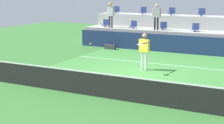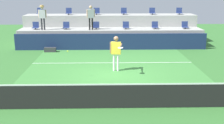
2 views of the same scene
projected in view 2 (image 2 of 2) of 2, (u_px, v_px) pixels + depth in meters
The scene contains 24 objects.
ground_plane at pixel (114, 75), 14.23m from camera, with size 40.00×40.00×0.00m, color #336B2D.
court_inner_paint at pixel (113, 70), 15.20m from camera, with size 9.00×10.00×0.01m, color #3D7F38.
court_service_line at pixel (113, 63), 16.55m from camera, with size 9.00×0.06×0.00m, color white.
tennis_net at pixel (117, 95), 10.23m from camera, with size 10.48×0.08×1.07m.
sponsor_backboard at pixel (111, 42), 19.90m from camera, with size 13.00×0.16×1.10m, color navy.
seating_tier_lower at pixel (111, 37), 21.14m from camera, with size 13.00×1.80×1.25m, color #9E9E99.
seating_tier_upper at pixel (110, 28), 22.78m from camera, with size 13.00×1.80×2.10m, color #9E9E99.
stadium_chair_lower_far_left at pixel (36, 26), 20.74m from camera, with size 0.44×0.40×0.52m.
stadium_chair_lower_left at pixel (66, 26), 20.79m from camera, with size 0.44×0.40×0.52m.
stadium_chair_lower_mid_left at pixel (96, 26), 20.84m from camera, with size 0.44×0.40×0.52m.
stadium_chair_lower_mid_right at pixel (126, 26), 20.89m from camera, with size 0.44×0.40×0.52m.
stadium_chair_lower_right at pixel (155, 26), 20.94m from camera, with size 0.44×0.40×0.52m.
stadium_chair_lower_far_right at pixel (185, 26), 21.00m from camera, with size 0.44×0.40×0.52m.
stadium_chair_upper_far_left at pixel (40, 12), 22.27m from camera, with size 0.44×0.40×0.52m.
stadium_chair_upper_left at pixel (69, 12), 22.32m from camera, with size 0.44×0.40×0.52m.
stadium_chair_upper_mid_left at pixel (97, 12), 22.38m from camera, with size 0.44×0.40×0.52m.
stadium_chair_upper_mid_right at pixel (124, 12), 22.42m from camera, with size 0.44×0.40×0.52m.
stadium_chair_upper_right at pixel (152, 12), 22.48m from camera, with size 0.44×0.40×0.52m.
stadium_chair_upper_far_right at pixel (179, 12), 22.53m from camera, with size 0.44×0.40×0.52m.
tennis_player at pixel (116, 50), 14.68m from camera, with size 0.62×1.27×1.79m.
spectator_with_hat at pixel (42, 15), 20.18m from camera, with size 0.58×0.43×1.71m.
spectator_in_grey at pixel (91, 15), 20.27m from camera, with size 0.59×0.26×1.68m.
tennis_ball at pixel (68, 51), 13.40m from camera, with size 0.07×0.07×0.07m.
equipment_bag at pixel (50, 50), 19.29m from camera, with size 0.76×0.28×0.30m, color #333338.
Camera 2 is at (-0.43, -13.61, 4.17)m, focal length 47.02 mm.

